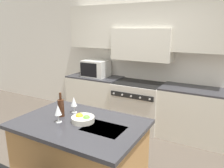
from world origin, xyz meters
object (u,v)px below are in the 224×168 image
(range_stove, at_px, (138,105))
(wine_glass_near, at_px, (58,111))
(wine_glass_far, at_px, (74,102))
(wine_bottle, at_px, (61,107))
(fruit_bowl, at_px, (83,119))
(microwave, at_px, (96,68))

(range_stove, height_order, wine_glass_near, wine_glass_near)
(range_stove, xyz_separation_m, wine_glass_far, (-0.13, -1.82, 0.59))
(range_stove, distance_m, wine_bottle, 2.07)
(range_stove, bearing_deg, fruit_bowl, -86.09)
(microwave, height_order, fruit_bowl, microwave)
(wine_glass_near, xyz_separation_m, wine_glass_far, (-0.03, 0.32, 0.00))
(wine_glass_near, distance_m, fruit_bowl, 0.30)
(microwave, height_order, wine_bottle, microwave)
(wine_glass_far, xyz_separation_m, fruit_bowl, (0.27, -0.18, -0.10))
(wine_glass_near, bearing_deg, wine_bottle, 121.90)
(wine_bottle, xyz_separation_m, wine_glass_far, (0.06, 0.17, 0.03))
(wine_glass_near, bearing_deg, wine_glass_far, 95.54)
(fruit_bowl, bearing_deg, wine_glass_near, -149.36)
(wine_glass_near, relative_size, wine_glass_far, 1.00)
(microwave, distance_m, wine_glass_near, 2.34)
(range_stove, distance_m, wine_glass_far, 1.91)
(microwave, bearing_deg, wine_bottle, -67.99)
(wine_bottle, bearing_deg, microwave, 112.01)
(range_stove, bearing_deg, microwave, 178.94)
(range_stove, xyz_separation_m, wine_glass_near, (-0.10, -2.13, 0.59))
(wine_bottle, relative_size, wine_glass_near, 1.44)
(wine_bottle, height_order, wine_glass_far, wine_bottle)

